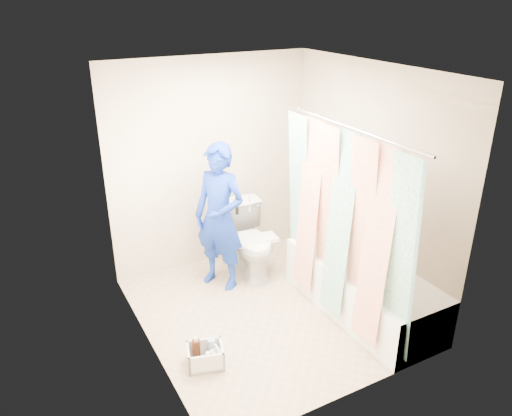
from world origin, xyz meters
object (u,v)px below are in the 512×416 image
bathtub (362,287)px  plumber (220,217)px  toilet (251,240)px  cleaning_caddy (206,356)px

bathtub → plumber: 1.63m
bathtub → toilet: bearing=117.3°
toilet → cleaning_caddy: size_ratio=2.19×
bathtub → cleaning_caddy: bathtub is taller
toilet → plumber: (-0.41, -0.06, 0.40)m
cleaning_caddy → bathtub: bearing=17.1°
bathtub → toilet: toilet is taller
toilet → cleaning_caddy: (-1.08, -1.21, -0.32)m
bathtub → cleaning_caddy: bearing=-179.9°
cleaning_caddy → toilet: bearing=65.1°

